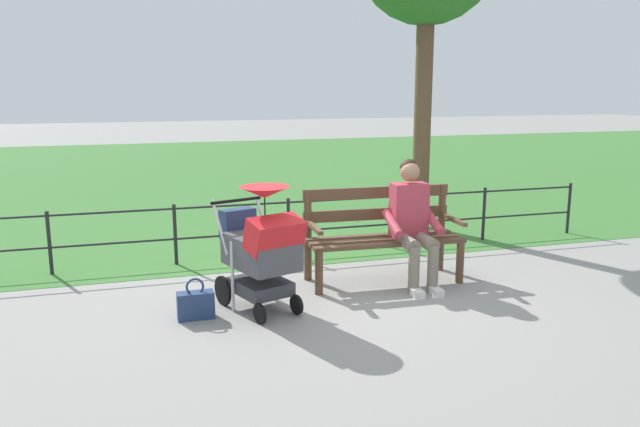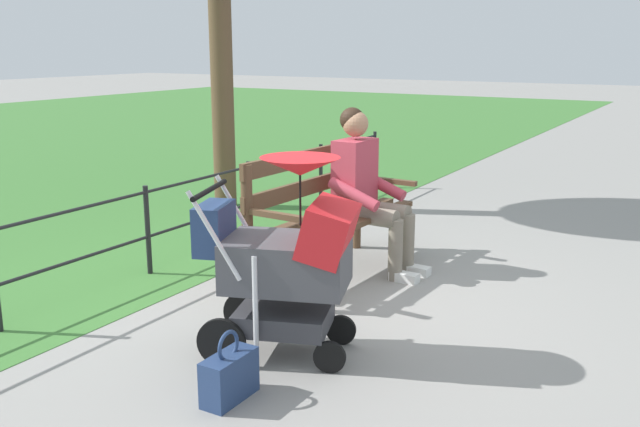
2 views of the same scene
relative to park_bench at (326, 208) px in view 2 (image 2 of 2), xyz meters
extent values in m
plane|color=gray|center=(0.71, 0.12, -0.53)|extent=(60.00, 60.00, 0.00)
cube|color=brown|center=(0.00, -0.06, -0.08)|extent=(1.60, 0.18, 0.04)
cube|color=brown|center=(0.01, 0.12, -0.08)|extent=(1.60, 0.18, 0.04)
cube|color=brown|center=(0.01, 0.29, -0.08)|extent=(1.60, 0.18, 0.04)
cube|color=brown|center=(-0.01, -0.16, 0.14)|extent=(1.60, 0.11, 0.12)
cube|color=brown|center=(-0.01, -0.16, 0.37)|extent=(1.60, 0.11, 0.12)
cylinder|color=brown|center=(-0.73, 0.35, -0.30)|extent=(0.08, 0.08, 0.45)
cylinder|color=brown|center=(-0.76, -0.13, -0.05)|extent=(0.08, 0.08, 0.95)
cube|color=brown|center=(-0.74, 0.15, 0.10)|extent=(0.08, 0.56, 0.04)
cylinder|color=brown|center=(0.76, 0.28, -0.30)|extent=(0.08, 0.08, 0.45)
cylinder|color=brown|center=(0.74, -0.20, -0.05)|extent=(0.08, 0.08, 0.95)
cube|color=brown|center=(0.75, 0.08, 0.10)|extent=(0.08, 0.56, 0.04)
cylinder|color=slate|center=(-0.34, 0.34, -0.06)|extent=(0.16, 0.41, 0.14)
cylinder|color=slate|center=(-0.14, 0.33, -0.06)|extent=(0.16, 0.41, 0.14)
cylinder|color=slate|center=(-0.33, 0.54, -0.29)|extent=(0.11, 0.11, 0.47)
cylinder|color=slate|center=(-0.13, 0.53, -0.29)|extent=(0.11, 0.11, 0.47)
cube|color=silver|center=(-0.33, 0.62, -0.49)|extent=(0.11, 0.22, 0.07)
cube|color=silver|center=(-0.13, 0.61, -0.49)|extent=(0.11, 0.22, 0.07)
cube|color=#B23847|center=(-0.25, 0.12, 0.22)|extent=(0.37, 0.24, 0.56)
cylinder|color=#B23847|center=(-0.46, 0.25, 0.12)|extent=(0.11, 0.43, 0.23)
cylinder|color=#B23847|center=(-0.02, 0.22, 0.12)|extent=(0.11, 0.43, 0.23)
sphere|color=#A37556|center=(-0.25, 0.12, 0.62)|extent=(0.20, 0.20, 0.20)
sphere|color=black|center=(-0.25, 0.09, 0.65)|extent=(0.19, 0.19, 0.19)
cylinder|color=black|center=(1.27, 0.17, -0.39)|extent=(0.12, 0.27, 0.28)
cylinder|color=black|center=(1.71, 0.32, -0.39)|extent=(0.12, 0.27, 0.28)
cylinder|color=black|center=(1.11, 0.74, -0.44)|extent=(0.09, 0.18, 0.18)
cylinder|color=black|center=(1.47, 0.87, -0.44)|extent=(0.09, 0.18, 0.18)
cube|color=#38383D|center=(1.39, 0.52, -0.31)|extent=(0.57, 0.63, 0.12)
cylinder|color=silver|center=(1.21, 0.35, -0.20)|extent=(0.03, 0.03, 0.65)
cylinder|color=silver|center=(1.64, 0.51, -0.20)|extent=(0.03, 0.03, 0.65)
cube|color=#47474C|center=(1.39, 0.54, 0.02)|extent=(0.66, 0.79, 0.28)
cube|color=red|center=(1.31, 0.77, 0.22)|extent=(0.55, 0.45, 0.33)
cylinder|color=black|center=(1.53, 0.13, 0.42)|extent=(0.50, 0.20, 0.03)
cylinder|color=silver|center=(1.28, 0.15, 0.22)|extent=(0.12, 0.29, 0.49)
cylinder|color=silver|center=(1.72, 0.30, 0.22)|extent=(0.12, 0.29, 0.49)
cone|color=red|center=(1.36, 0.62, 0.57)|extent=(0.56, 0.56, 0.10)
cylinder|color=black|center=(1.36, 0.62, 0.39)|extent=(0.01, 0.01, 0.30)
cube|color=navy|center=(1.52, 0.15, 0.20)|extent=(0.35, 0.26, 0.28)
cube|color=navy|center=(1.98, 0.58, -0.41)|extent=(0.32, 0.14, 0.24)
torus|color=navy|center=(1.98, 0.58, -0.24)|extent=(0.16, 0.02, 0.16)
cylinder|color=black|center=(-3.25, -1.18, -0.18)|extent=(0.04, 0.04, 0.70)
cylinder|color=black|center=(-1.93, -1.18, -0.18)|extent=(0.04, 0.04, 0.70)
cylinder|color=black|center=(-0.61, -1.18, -0.18)|extent=(0.04, 0.04, 0.70)
cylinder|color=black|center=(0.71, -1.18, -0.18)|extent=(0.04, 0.04, 0.70)
cylinder|color=black|center=(0.71, -1.18, 0.12)|extent=(7.91, 0.02, 0.02)
cylinder|color=black|center=(0.71, -1.18, -0.23)|extent=(7.91, 0.02, 0.02)
cylinder|color=brown|center=(-1.46, -2.12, 1.01)|extent=(0.24, 0.24, 3.08)
camera|label=1|loc=(2.44, 5.87, 1.49)|focal=35.09mm
camera|label=2|loc=(4.53, 2.61, 1.21)|focal=39.42mm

